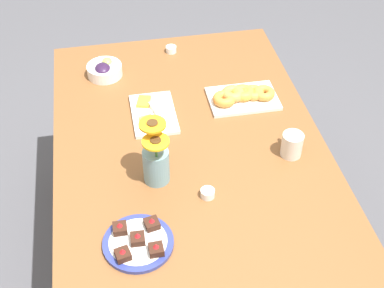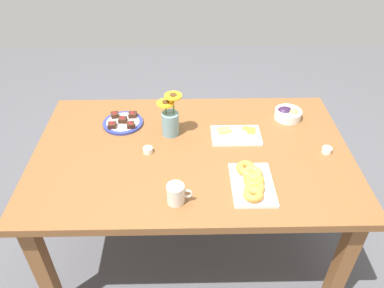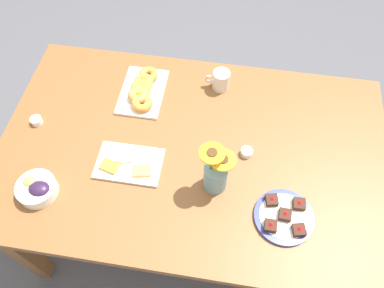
{
  "view_description": "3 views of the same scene",
  "coord_description": "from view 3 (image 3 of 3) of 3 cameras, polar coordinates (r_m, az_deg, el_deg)",
  "views": [
    {
      "loc": [
        -1.4,
        0.26,
        2.08
      ],
      "look_at": [
        0.0,
        0.0,
        0.78
      ],
      "focal_mm": 50.0,
      "sensor_mm": 36.0,
      "label": 1
    },
    {
      "loc": [
        -0.03,
        -1.47,
        1.93
      ],
      "look_at": [
        0.0,
        0.0,
        0.78
      ],
      "focal_mm": 35.0,
      "sensor_mm": 36.0,
      "label": 2
    },
    {
      "loc": [
        -0.13,
        0.79,
        2.05
      ],
      "look_at": [
        0.0,
        0.0,
        0.78
      ],
      "focal_mm": 35.0,
      "sensor_mm": 36.0,
      "label": 3
    }
  ],
  "objects": [
    {
      "name": "ground_plane",
      "position": [
        2.2,
        0.0,
        -10.97
      ],
      "size": [
        6.0,
        6.0,
        0.0
      ],
      "primitive_type": "plane",
      "color": "#4C4C51"
    },
    {
      "name": "cheese_platter",
      "position": [
        1.51,
        -9.64,
        -2.96
      ],
      "size": [
        0.26,
        0.17,
        0.03
      ],
      "color": "white",
      "rests_on": "dining_table"
    },
    {
      "name": "jam_cup_berry",
      "position": [
        1.52,
        8.33,
        -1.23
      ],
      "size": [
        0.05,
        0.05,
        0.03
      ],
      "color": "white",
      "rests_on": "dining_table"
    },
    {
      "name": "coffee_mug",
      "position": [
        1.7,
        4.4,
        9.7
      ],
      "size": [
        0.11,
        0.08,
        0.09
      ],
      "color": "beige",
      "rests_on": "dining_table"
    },
    {
      "name": "dining_table",
      "position": [
        1.61,
        0.0,
        -2.4
      ],
      "size": [
        1.6,
        1.0,
        0.74
      ],
      "color": "brown",
      "rests_on": "ground_plane"
    },
    {
      "name": "dessert_plate",
      "position": [
        1.43,
        13.85,
        -10.67
      ],
      "size": [
        0.22,
        0.22,
        0.05
      ],
      "color": "navy",
      "rests_on": "dining_table"
    },
    {
      "name": "flower_vase",
      "position": [
        1.38,
        3.63,
        -4.64
      ],
      "size": [
        0.13,
        0.09,
        0.24
      ],
      "color": "#6B939E",
      "rests_on": "dining_table"
    },
    {
      "name": "croissant_platter",
      "position": [
        1.7,
        -7.55,
        8.16
      ],
      "size": [
        0.19,
        0.29,
        0.05
      ],
      "color": "white",
      "rests_on": "dining_table"
    },
    {
      "name": "jam_cup_honey",
      "position": [
        1.73,
        -22.64,
        3.33
      ],
      "size": [
        0.05,
        0.05,
        0.03
      ],
      "color": "white",
      "rests_on": "dining_table"
    },
    {
      "name": "grape_bowl",
      "position": [
        1.53,
        -22.53,
        -6.3
      ],
      "size": [
        0.15,
        0.15,
        0.07
      ],
      "color": "white",
      "rests_on": "dining_table"
    }
  ]
}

